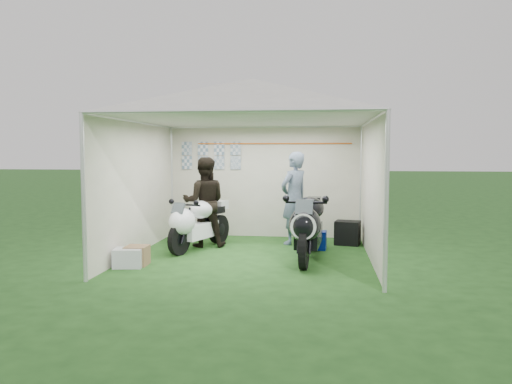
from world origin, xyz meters
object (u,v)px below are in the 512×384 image
(motorcycle_black, at_px, (308,225))
(crate_0, at_px, (129,258))
(motorcycle_white, at_px, (197,222))
(person_dark_jacket, at_px, (204,202))
(paddock_stand, at_px, (314,240))
(equipment_box, at_px, (348,233))
(canopy_tent, at_px, (251,104))
(person_blue_jacket, at_px, (294,198))
(crate_1, at_px, (137,255))

(motorcycle_black, distance_m, crate_0, 2.90)
(motorcycle_white, relative_size, motorcycle_black, 0.82)
(motorcycle_white, distance_m, person_dark_jacket, 0.49)
(paddock_stand, height_order, equipment_box, equipment_box)
(motorcycle_black, bearing_deg, person_dark_jacket, 157.57)
(motorcycle_white, relative_size, person_dark_jacket, 1.06)
(person_dark_jacket, height_order, equipment_box, person_dark_jacket)
(canopy_tent, bearing_deg, equipment_box, 35.78)
(paddock_stand, xyz_separation_m, person_dark_jacket, (-2.05, 0.02, 0.67))
(paddock_stand, relative_size, person_blue_jacket, 0.25)
(paddock_stand, bearing_deg, canopy_tent, -147.29)
(motorcycle_white, xyz_separation_m, paddock_stand, (2.10, 0.34, -0.34))
(person_blue_jacket, distance_m, equipment_box, 1.22)
(motorcycle_black, distance_m, crate_1, 2.78)
(person_blue_jacket, relative_size, equipment_box, 3.90)
(canopy_tent, xyz_separation_m, paddock_stand, (1.07, 0.69, -2.41))
(person_dark_jacket, height_order, crate_1, person_dark_jacket)
(equipment_box, bearing_deg, motorcycle_white, -162.20)
(crate_1, bearing_deg, equipment_box, 33.16)
(canopy_tent, relative_size, person_blue_jacket, 3.18)
(canopy_tent, height_order, crate_0, canopy_tent)
(paddock_stand, bearing_deg, person_dark_jacket, 179.51)
(person_blue_jacket, bearing_deg, person_dark_jacket, -34.52)
(motorcycle_black, height_order, paddock_stand, motorcycle_black)
(motorcycle_black, relative_size, crate_1, 6.35)
(motorcycle_black, height_order, person_blue_jacket, person_blue_jacket)
(canopy_tent, bearing_deg, person_blue_jacket, 59.83)
(crate_1, bearing_deg, person_dark_jacket, 67.74)
(motorcycle_white, relative_size, paddock_stand, 3.98)
(motorcycle_black, height_order, crate_1, motorcycle_black)
(motorcycle_white, bearing_deg, motorcycle_black, 2.08)
(motorcycle_white, bearing_deg, paddock_stand, 28.85)
(motorcycle_black, xyz_separation_m, person_dark_jacket, (-1.97, 1.00, 0.25))
(person_dark_jacket, bearing_deg, motorcycle_white, 70.93)
(motorcycle_white, xyz_separation_m, equipment_box, (2.73, 0.88, -0.28))
(paddock_stand, height_order, crate_0, paddock_stand)
(paddock_stand, relative_size, crate_0, 1.03)
(crate_0, bearing_deg, canopy_tent, 32.63)
(motorcycle_white, distance_m, crate_1, 1.51)
(canopy_tent, height_order, person_dark_jacket, canopy_tent)
(canopy_tent, bearing_deg, crate_0, -147.37)
(paddock_stand, bearing_deg, motorcycle_black, -94.41)
(equipment_box, distance_m, crate_0, 4.17)
(canopy_tent, xyz_separation_m, equipment_box, (1.70, 1.23, -2.35))
(canopy_tent, relative_size, crate_0, 12.98)
(equipment_box, xyz_separation_m, crate_1, (-3.37, -2.20, -0.08))
(motorcycle_white, relative_size, crate_0, 4.09)
(paddock_stand, relative_size, crate_1, 1.31)
(paddock_stand, bearing_deg, person_blue_jacket, 129.33)
(person_blue_jacket, bearing_deg, equipment_box, 133.49)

